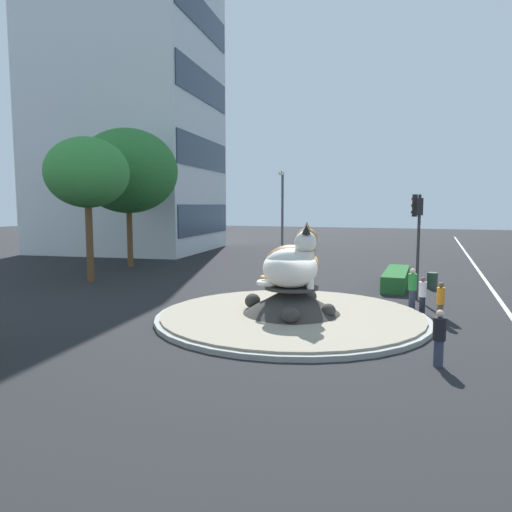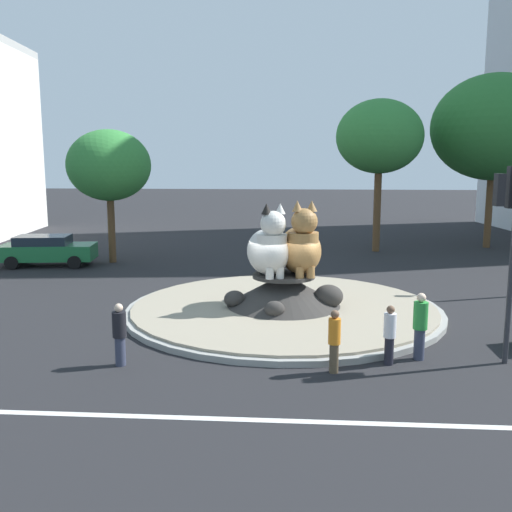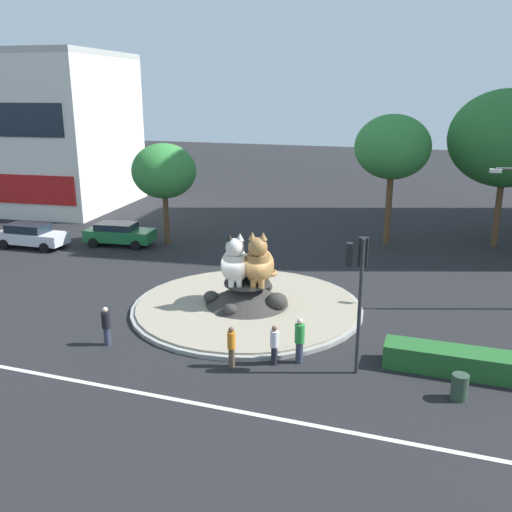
{
  "view_description": "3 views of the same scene",
  "coord_description": "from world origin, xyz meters",
  "px_view_note": "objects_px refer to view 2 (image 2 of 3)",
  "views": [
    {
      "loc": [
        -18.29,
        -5.15,
        4.57
      ],
      "look_at": [
        -1.4,
        1.0,
        2.66
      ],
      "focal_mm": 33.76,
      "sensor_mm": 36.0,
      "label": 1
    },
    {
      "loc": [
        0.42,
        -19.44,
        5.27
      ],
      "look_at": [
        -0.93,
        -0.25,
        2.01
      ],
      "focal_mm": 40.72,
      "sensor_mm": 36.0,
      "label": 2
    },
    {
      "loc": [
        8.31,
        -23.21,
        9.92
      ],
      "look_at": [
        0.28,
        0.48,
        2.5
      ],
      "focal_mm": 39.32,
      "sensor_mm": 36.0,
      "label": 3
    }
  ],
  "objects_px": {
    "third_tree_left": "(109,166)",
    "sedan_on_far_lane": "(47,250)",
    "traffic_light_mast": "(510,221)",
    "pedestrian_white_shirt": "(390,333)",
    "cat_statue_white": "(269,249)",
    "pedestrian_orange_shirt": "(334,339)",
    "second_tree_near_tower": "(380,137)",
    "broadleaf_tree_behind_island": "(494,127)",
    "cat_statue_tabby": "(301,247)",
    "pedestrian_green_shirt": "(420,325)",
    "pedestrian_black_shirt": "(120,333)"
  },
  "relations": [
    {
      "from": "cat_statue_tabby",
      "to": "pedestrian_black_shirt",
      "type": "distance_m",
      "value": 7.34
    },
    {
      "from": "cat_statue_tabby",
      "to": "sedan_on_far_lane",
      "type": "relative_size",
      "value": 0.6
    },
    {
      "from": "broadleaf_tree_behind_island",
      "to": "pedestrian_white_shirt",
      "type": "bearing_deg",
      "value": -113.39
    },
    {
      "from": "cat_statue_tabby",
      "to": "pedestrian_orange_shirt",
      "type": "bearing_deg",
      "value": -4.91
    },
    {
      "from": "traffic_light_mast",
      "to": "pedestrian_orange_shirt",
      "type": "relative_size",
      "value": 3.16
    },
    {
      "from": "sedan_on_far_lane",
      "to": "traffic_light_mast",
      "type": "bearing_deg",
      "value": -42.65
    },
    {
      "from": "third_tree_left",
      "to": "traffic_light_mast",
      "type": "bearing_deg",
      "value": -42.99
    },
    {
      "from": "traffic_light_mast",
      "to": "pedestrian_green_shirt",
      "type": "xyz_separation_m",
      "value": [
        -2.09,
        0.04,
        -2.76
      ]
    },
    {
      "from": "pedestrian_white_shirt",
      "to": "pedestrian_orange_shirt",
      "type": "distance_m",
      "value": 1.6
    },
    {
      "from": "second_tree_near_tower",
      "to": "pedestrian_green_shirt",
      "type": "distance_m",
      "value": 19.1
    },
    {
      "from": "broadleaf_tree_behind_island",
      "to": "third_tree_left",
      "type": "bearing_deg",
      "value": -162.65
    },
    {
      "from": "second_tree_near_tower",
      "to": "cat_statue_white",
      "type": "bearing_deg",
      "value": -111.3
    },
    {
      "from": "cat_statue_tabby",
      "to": "pedestrian_black_shirt",
      "type": "bearing_deg",
      "value": -53.03
    },
    {
      "from": "cat_statue_tabby",
      "to": "pedestrian_green_shirt",
      "type": "bearing_deg",
      "value": 21.52
    },
    {
      "from": "cat_statue_white",
      "to": "broadleaf_tree_behind_island",
      "type": "height_order",
      "value": "broadleaf_tree_behind_island"
    },
    {
      "from": "cat_statue_tabby",
      "to": "third_tree_left",
      "type": "distance_m",
      "value": 13.48
    },
    {
      "from": "pedestrian_green_shirt",
      "to": "sedan_on_far_lane",
      "type": "height_order",
      "value": "pedestrian_green_shirt"
    },
    {
      "from": "third_tree_left",
      "to": "sedan_on_far_lane",
      "type": "distance_m",
      "value": 5.15
    },
    {
      "from": "pedestrian_green_shirt",
      "to": "pedestrian_orange_shirt",
      "type": "height_order",
      "value": "pedestrian_green_shirt"
    },
    {
      "from": "traffic_light_mast",
      "to": "pedestrian_green_shirt",
      "type": "bearing_deg",
      "value": 85.4
    },
    {
      "from": "traffic_light_mast",
      "to": "sedan_on_far_lane",
      "type": "xyz_separation_m",
      "value": [
        -17.62,
        12.5,
        -2.9
      ]
    },
    {
      "from": "broadleaf_tree_behind_island",
      "to": "pedestrian_white_shirt",
      "type": "xyz_separation_m",
      "value": [
        -8.91,
        -20.6,
        -6.17
      ]
    },
    {
      "from": "cat_statue_tabby",
      "to": "pedestrian_green_shirt",
      "type": "xyz_separation_m",
      "value": [
        3.11,
        -4.52,
        -1.34
      ]
    },
    {
      "from": "cat_statue_white",
      "to": "pedestrian_orange_shirt",
      "type": "distance_m",
      "value": 5.89
    },
    {
      "from": "third_tree_left",
      "to": "pedestrian_orange_shirt",
      "type": "distance_m",
      "value": 18.51
    },
    {
      "from": "broadleaf_tree_behind_island",
      "to": "pedestrian_orange_shirt",
      "type": "relative_size",
      "value": 6.29
    },
    {
      "from": "pedestrian_white_shirt",
      "to": "traffic_light_mast",
      "type": "bearing_deg",
      "value": 116.95
    },
    {
      "from": "third_tree_left",
      "to": "sedan_on_far_lane",
      "type": "height_order",
      "value": "third_tree_left"
    },
    {
      "from": "cat_statue_white",
      "to": "cat_statue_tabby",
      "type": "height_order",
      "value": "cat_statue_tabby"
    },
    {
      "from": "traffic_light_mast",
      "to": "pedestrian_white_shirt",
      "type": "bearing_deg",
      "value": 94.3
    },
    {
      "from": "sedan_on_far_lane",
      "to": "second_tree_near_tower",
      "type": "bearing_deg",
      "value": 11.77
    },
    {
      "from": "broadleaf_tree_behind_island",
      "to": "third_tree_left",
      "type": "relative_size",
      "value": 1.51
    },
    {
      "from": "cat_statue_white",
      "to": "cat_statue_tabby",
      "type": "distance_m",
      "value": 1.09
    },
    {
      "from": "cat_statue_white",
      "to": "cat_statue_tabby",
      "type": "relative_size",
      "value": 0.99
    },
    {
      "from": "cat_statue_tabby",
      "to": "pedestrian_white_shirt",
      "type": "height_order",
      "value": "cat_statue_tabby"
    },
    {
      "from": "pedestrian_black_shirt",
      "to": "pedestrian_white_shirt",
      "type": "xyz_separation_m",
      "value": [
        6.89,
        0.56,
        -0.03
      ]
    },
    {
      "from": "cat_statue_white",
      "to": "sedan_on_far_lane",
      "type": "relative_size",
      "value": 0.6
    },
    {
      "from": "sedan_on_far_lane",
      "to": "cat_statue_tabby",
      "type": "bearing_deg",
      "value": -39.9
    },
    {
      "from": "pedestrian_black_shirt",
      "to": "pedestrian_orange_shirt",
      "type": "height_order",
      "value": "pedestrian_black_shirt"
    },
    {
      "from": "third_tree_left",
      "to": "pedestrian_green_shirt",
      "type": "relative_size",
      "value": 3.71
    },
    {
      "from": "cat_statue_white",
      "to": "traffic_light_mast",
      "type": "distance_m",
      "value": 7.75
    },
    {
      "from": "broadleaf_tree_behind_island",
      "to": "second_tree_near_tower",
      "type": "bearing_deg",
      "value": -164.38
    },
    {
      "from": "cat_statue_white",
      "to": "broadleaf_tree_behind_island",
      "type": "xyz_separation_m",
      "value": [
        12.24,
        15.88,
        4.75
      ]
    },
    {
      "from": "pedestrian_white_shirt",
      "to": "pedestrian_green_shirt",
      "type": "bearing_deg",
      "value": 136.63
    },
    {
      "from": "cat_statue_tabby",
      "to": "sedan_on_far_lane",
      "type": "distance_m",
      "value": 14.81
    },
    {
      "from": "cat_statue_tabby",
      "to": "sedan_on_far_lane",
      "type": "xyz_separation_m",
      "value": [
        -12.41,
        7.94,
        -1.48
      ]
    },
    {
      "from": "pedestrian_black_shirt",
      "to": "sedan_on_far_lane",
      "type": "relative_size",
      "value": 0.35
    },
    {
      "from": "cat_statue_white",
      "to": "pedestrian_green_shirt",
      "type": "distance_m",
      "value": 6.12
    },
    {
      "from": "traffic_light_mast",
      "to": "broadleaf_tree_behind_island",
      "type": "relative_size",
      "value": 0.5
    },
    {
      "from": "traffic_light_mast",
      "to": "pedestrian_white_shirt",
      "type": "distance_m",
      "value": 4.14
    }
  ]
}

